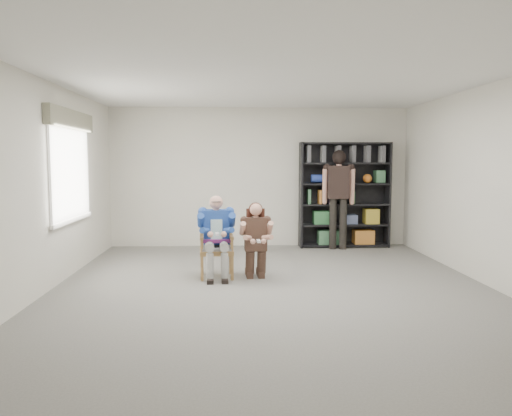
{
  "coord_description": "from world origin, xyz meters",
  "views": [
    {
      "loc": [
        -0.53,
        -6.61,
        1.74
      ],
      "look_at": [
        -0.2,
        0.6,
        1.05
      ],
      "focal_mm": 35.0,
      "sensor_mm": 36.0,
      "label": 1
    }
  ],
  "objects_px": {
    "seated_man": "(216,236)",
    "standing_man": "(338,200)",
    "armchair": "(217,246)",
    "bookshelf": "(344,195)",
    "kneeling_woman": "(256,241)"
  },
  "relations": [
    {
      "from": "armchair",
      "to": "bookshelf",
      "type": "distance_m",
      "value": 3.61
    },
    {
      "from": "kneeling_woman",
      "to": "bookshelf",
      "type": "height_order",
      "value": "bookshelf"
    },
    {
      "from": "armchair",
      "to": "standing_man",
      "type": "distance_m",
      "value": 3.29
    },
    {
      "from": "bookshelf",
      "to": "armchair",
      "type": "bearing_deg",
      "value": -134.14
    },
    {
      "from": "armchair",
      "to": "standing_man",
      "type": "bearing_deg",
      "value": 41.34
    },
    {
      "from": "bookshelf",
      "to": "standing_man",
      "type": "distance_m",
      "value": 0.33
    },
    {
      "from": "armchair",
      "to": "kneeling_woman",
      "type": "height_order",
      "value": "kneeling_woman"
    },
    {
      "from": "armchair",
      "to": "standing_man",
      "type": "relative_size",
      "value": 0.49
    },
    {
      "from": "bookshelf",
      "to": "seated_man",
      "type": "bearing_deg",
      "value": -134.14
    },
    {
      "from": "armchair",
      "to": "seated_man",
      "type": "bearing_deg",
      "value": 0.0
    },
    {
      "from": "kneeling_woman",
      "to": "bookshelf",
      "type": "bearing_deg",
      "value": 51.11
    },
    {
      "from": "seated_man",
      "to": "standing_man",
      "type": "distance_m",
      "value": 3.27
    },
    {
      "from": "seated_man",
      "to": "kneeling_woman",
      "type": "height_order",
      "value": "seated_man"
    },
    {
      "from": "armchair",
      "to": "bookshelf",
      "type": "bearing_deg",
      "value": 42.35
    },
    {
      "from": "kneeling_woman",
      "to": "seated_man",
      "type": "bearing_deg",
      "value": 164.8
    }
  ]
}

